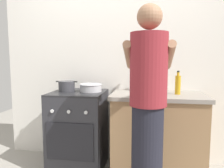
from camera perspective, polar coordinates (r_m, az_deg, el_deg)
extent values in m
cube|color=silver|center=(2.72, 4.46, 6.10)|extent=(3.20, 0.10, 2.50)
cube|color=#99724C|center=(2.51, 11.78, -13.20)|extent=(0.96, 0.56, 0.86)
cube|color=gray|center=(2.39, 12.04, -3.00)|extent=(1.00, 0.60, 0.04)
cube|color=#2D2D33|center=(2.62, -8.75, -12.01)|extent=(0.60, 0.60, 0.88)
cube|color=#232326|center=(2.51, -8.93, -2.24)|extent=(0.60, 0.60, 0.02)
cube|color=black|center=(2.36, -11.13, -14.76)|extent=(0.51, 0.01, 0.40)
cylinder|color=silver|center=(2.32, -15.55, -6.91)|extent=(0.04, 0.01, 0.04)
cylinder|color=silver|center=(2.25, -11.36, -7.21)|extent=(0.04, 0.01, 0.04)
cylinder|color=silver|center=(2.20, -6.93, -7.48)|extent=(0.04, 0.01, 0.04)
cylinder|color=#38383D|center=(2.56, -11.88, -0.57)|extent=(0.19, 0.19, 0.12)
cube|color=black|center=(2.59, -14.16, 0.66)|extent=(0.04, 0.02, 0.01)
cube|color=black|center=(2.51, -9.59, 0.59)|extent=(0.04, 0.02, 0.01)
cylinder|color=#B7B7BC|center=(2.50, -5.63, -1.01)|extent=(0.25, 0.25, 0.09)
torus|color=#B7B7BC|center=(2.50, -5.64, -0.13)|extent=(0.26, 0.26, 0.01)
cylinder|color=silver|center=(2.58, 6.55, -0.19)|extent=(0.10, 0.10, 0.14)
cylinder|color=white|center=(2.54, 6.45, 1.57)|extent=(0.07, 0.02, 0.27)
sphere|color=white|center=(2.54, 6.50, 4.85)|extent=(0.03, 0.03, 0.03)
cylinder|color=black|center=(2.55, 6.76, 1.49)|extent=(0.03, 0.02, 0.26)
sphere|color=black|center=(2.54, 6.80, 4.65)|extent=(0.03, 0.03, 0.03)
cylinder|color=#9E7547|center=(2.56, 6.71, 1.61)|extent=(0.05, 0.03, 0.27)
sphere|color=#9E7547|center=(2.55, 6.75, 4.90)|extent=(0.03, 0.03, 0.03)
cylinder|color=silver|center=(2.36, 13.39, -1.90)|extent=(0.04, 0.04, 0.06)
cylinder|color=red|center=(2.35, 13.42, -0.92)|extent=(0.04, 0.04, 0.02)
cylinder|color=gold|center=(2.39, 16.98, -0.27)|extent=(0.06, 0.06, 0.20)
cylinder|color=gold|center=(2.38, 17.07, 2.54)|extent=(0.03, 0.03, 0.04)
cylinder|color=black|center=(2.37, 17.09, 3.17)|extent=(0.03, 0.03, 0.02)
cylinder|color=black|center=(1.93, 9.19, -18.76)|extent=(0.26, 0.26, 0.90)
cylinder|color=maroon|center=(1.75, 9.64, 3.78)|extent=(0.30, 0.30, 0.58)
sphere|color=#A07254|center=(1.77, 9.91, 17.13)|extent=(0.20, 0.20, 0.20)
cylinder|color=#A07254|center=(1.89, 4.49, 7.40)|extent=(0.07, 0.41, 0.24)
cylinder|color=#A07254|center=(1.89, 14.89, 7.20)|extent=(0.07, 0.41, 0.24)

